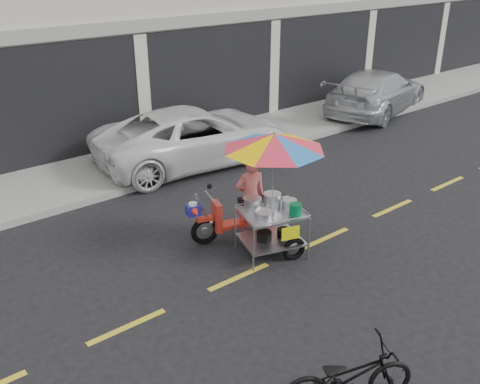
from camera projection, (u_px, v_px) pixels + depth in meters
ground at (325, 239)px, 9.74m from camera, size 90.00×90.00×0.00m
sidewalk at (166, 153)px, 13.61m from camera, size 45.00×3.00×0.15m
centerline at (325, 238)px, 9.73m from camera, size 42.00×0.10×0.01m
white_pickup at (195, 136)px, 12.95m from camera, size 5.14×2.80×1.37m
silver_pickup at (377, 92)px, 16.97m from camera, size 5.04×3.10×1.36m
near_bicycle at (348, 377)px, 6.03m from camera, size 1.65×1.17×0.82m
food_vendor_rig at (264, 174)px, 8.95m from camera, size 2.17×2.17×2.20m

